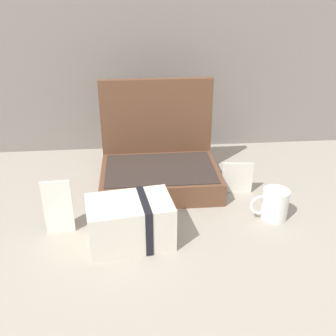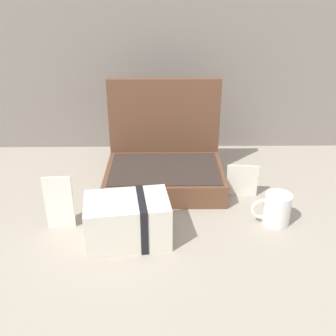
# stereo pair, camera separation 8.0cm
# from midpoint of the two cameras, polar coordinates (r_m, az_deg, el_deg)

# --- Properties ---
(ground_plane) EXTENTS (6.00, 6.00, 0.00)m
(ground_plane) POSITION_cam_midpoint_polar(r_m,az_deg,el_deg) (1.23, -1.53, -7.09)
(ground_plane) COLOR #9E9384
(open_suitcase) EXTENTS (0.40, 0.30, 0.35)m
(open_suitcase) POSITION_cam_midpoint_polar(r_m,az_deg,el_deg) (1.38, -2.94, 0.60)
(open_suitcase) COLOR brown
(open_suitcase) RESTS_ON ground_plane
(cream_toiletry_bag) EXTENTS (0.25, 0.18, 0.13)m
(cream_toiletry_bag) POSITION_cam_midpoint_polar(r_m,az_deg,el_deg) (1.10, -7.42, -7.78)
(cream_toiletry_bag) COLOR silver
(cream_toiletry_bag) RESTS_ON ground_plane
(coffee_mug) EXTENTS (0.12, 0.08, 0.10)m
(coffee_mug) POSITION_cam_midpoint_polar(r_m,az_deg,el_deg) (1.23, 13.30, -5.17)
(coffee_mug) COLOR white
(coffee_mug) RESTS_ON ground_plane
(info_card_left) EXTENTS (0.08, 0.01, 0.17)m
(info_card_left) POSITION_cam_midpoint_polar(r_m,az_deg,el_deg) (1.17, -17.51, -5.49)
(info_card_left) COLOR white
(info_card_left) RESTS_ON ground_plane
(poster_card_right) EXTENTS (0.10, 0.02, 0.11)m
(poster_card_right) POSITION_cam_midpoint_polar(r_m,az_deg,el_deg) (1.35, 8.33, -1.43)
(poster_card_right) COLOR silver
(poster_card_right) RESTS_ON ground_plane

